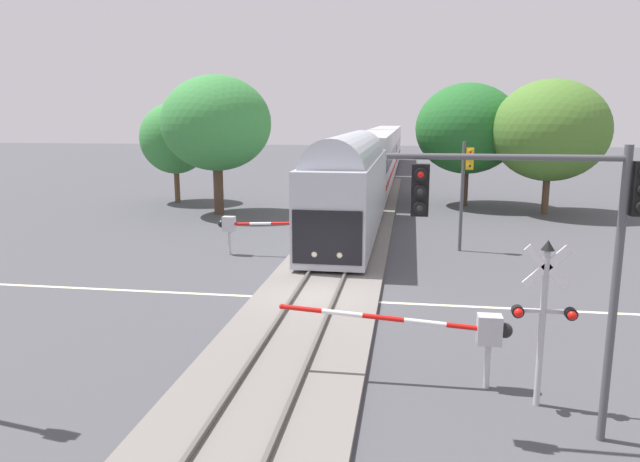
{
  "coord_description": "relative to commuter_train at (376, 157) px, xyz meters",
  "views": [
    {
      "loc": [
        3.17,
        -19.67,
        6.36
      ],
      "look_at": [
        -0.23,
        2.33,
        2.0
      ],
      "focal_mm": 33.11,
      "sensor_mm": 36.0,
      "label": 1
    }
  ],
  "objects": [
    {
      "name": "oak_behind_train",
      "position": [
        -9.26,
        -16.46,
        3.15
      ],
      "size": [
        7.02,
        7.02,
        8.93
      ],
      "color": "#4C3828",
      "rests_on": "ground"
    },
    {
      "name": "road_centre_stripe",
      "position": [
        -0.0,
        -33.66,
        -2.72
      ],
      "size": [
        44.0,
        0.2,
        0.01
      ],
      "color": "beige",
      "rests_on": "ground"
    },
    {
      "name": "ground_plane",
      "position": [
        -0.0,
        -33.66,
        -2.72
      ],
      "size": [
        220.0,
        220.0,
        0.0
      ],
      "primitive_type": "plane",
      "color": "#47474C"
    },
    {
      "name": "pine_left_background",
      "position": [
        -14.06,
        -11.71,
        2.01
      ],
      "size": [
        5.07,
        5.07,
        7.33
      ],
      "color": "brown",
      "rests_on": "ground"
    },
    {
      "name": "traffic_signal_near_right",
      "position": [
        5.83,
        -41.87,
        1.7
      ],
      "size": [
        4.82,
        0.38,
        5.85
      ],
      "color": "#4C4C51",
      "rests_on": "ground"
    },
    {
      "name": "traffic_signal_far_side",
      "position": [
        5.71,
        -25.1,
        0.77
      ],
      "size": [
        0.53,
        0.38,
        5.2
      ],
      "color": "#4C4C51",
      "rests_on": "ground"
    },
    {
      "name": "elm_centre_background",
      "position": [
        6.99,
        -10.27,
        2.75
      ],
      "size": [
        7.23,
        7.23,
        8.63
      ],
      "color": "#4C3828",
      "rests_on": "ground"
    },
    {
      "name": "crossing_gate_near",
      "position": [
        4.5,
        -39.82,
        -1.3
      ],
      "size": [
        5.55,
        0.4,
        1.83
      ],
      "color": "#B7B7BC",
      "rests_on": "ground"
    },
    {
      "name": "railway_track",
      "position": [
        -0.0,
        -33.66,
        -2.63
      ],
      "size": [
        4.4,
        80.0,
        0.32
      ],
      "color": "slate",
      "rests_on": "ground"
    },
    {
      "name": "crossing_gate_far",
      "position": [
        -4.5,
        -27.51,
        -1.31
      ],
      "size": [
        5.59,
        0.4,
        1.8
      ],
      "color": "#B7B7BC",
      "rests_on": "ground"
    },
    {
      "name": "commuter_train",
      "position": [
        0.0,
        0.0,
        0.0
      ],
      "size": [
        3.04,
        65.97,
        5.16
      ],
      "color": "#B2B7C1",
      "rests_on": "railway_track"
    },
    {
      "name": "crossing_signal_mast",
      "position": [
        6.09,
        -40.57,
        -0.41
      ],
      "size": [
        1.36,
        0.44,
        3.77
      ],
      "color": "#B2B2B7",
      "rests_on": "ground"
    },
    {
      "name": "oak_far_right",
      "position": [
        11.94,
        -13.11,
        2.7
      ],
      "size": [
        7.37,
        7.37,
        8.68
      ],
      "color": "brown",
      "rests_on": "ground"
    }
  ]
}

